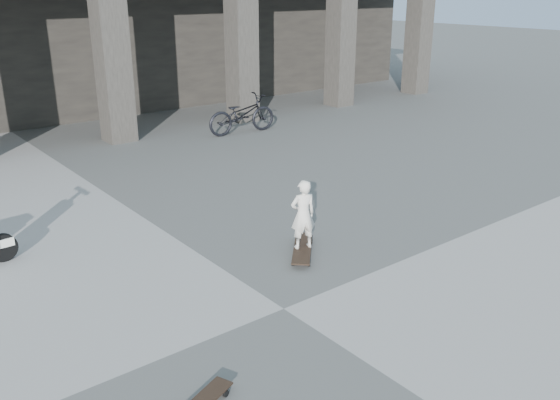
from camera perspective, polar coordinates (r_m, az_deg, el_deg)
ground at (r=6.89m, az=0.36°, el=-10.43°), size 90.00×90.00×0.00m
longboard at (r=8.16m, az=2.18°, el=-4.70°), size 0.88×0.92×0.10m
child at (r=7.96m, az=2.23°, el=-1.40°), size 0.40×0.32×0.97m
bicycle at (r=14.79m, az=-3.70°, el=8.23°), size 1.86×0.78×0.95m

